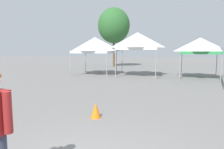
{
  "coord_description": "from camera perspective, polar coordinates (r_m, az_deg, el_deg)",
  "views": [
    {
      "loc": [
        1.34,
        -2.59,
        2.04
      ],
      "look_at": [
        -0.48,
        3.5,
        1.3
      ],
      "focal_mm": 32.29,
      "sensor_mm": 36.0,
      "label": 1
    }
  ],
  "objects": [
    {
      "name": "canopy_tent_far_left",
      "position": [
        17.75,
        -4.86,
        8.27
      ],
      "size": [
        3.31,
        3.31,
        3.25
      ],
      "color": "#9E9EA3",
      "rests_on": "ground"
    },
    {
      "name": "canopy_tent_behind_left",
      "position": [
        16.74,
        7.22,
        9.34
      ],
      "size": [
        3.41,
        3.41,
        3.56
      ],
      "color": "#9E9EA3",
      "rests_on": "ground"
    },
    {
      "name": "canopy_tent_behind_center",
      "position": [
        16.63,
        23.69,
        7.43
      ],
      "size": [
        2.99,
        2.99,
        3.04
      ],
      "color": "#9E9EA3",
      "rests_on": "ground"
    },
    {
      "name": "traffic_cone_lot_center",
      "position": [
        6.3,
        -4.65,
        -10.03
      ],
      "size": [
        0.32,
        0.32,
        0.47
      ],
      "primitive_type": "cone",
      "color": "orange",
      "rests_on": "ground"
    },
    {
      "name": "tree_behind_tents_center",
      "position": [
        26.97,
        0.53,
        13.67
      ],
      "size": [
        4.15,
        4.15,
        7.64
      ],
      "color": "brown",
      "rests_on": "ground"
    }
  ]
}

